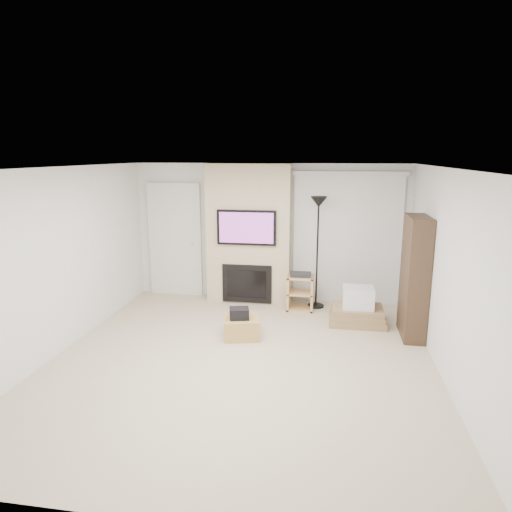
% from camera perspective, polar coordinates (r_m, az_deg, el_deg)
% --- Properties ---
extents(floor, '(5.00, 5.50, 0.00)m').
position_cam_1_polar(floor, '(6.17, -1.82, -12.95)').
color(floor, '#C4B294').
rests_on(floor, ground).
extents(ceiling, '(5.00, 5.50, 0.00)m').
position_cam_1_polar(ceiling, '(5.56, -2.01, 10.95)').
color(ceiling, white).
rests_on(ceiling, wall_back).
extents(wall_back, '(5.00, 0.00, 2.50)m').
position_cam_1_polar(wall_back, '(8.40, 1.69, 2.96)').
color(wall_back, silver).
rests_on(wall_back, ground).
extents(wall_front, '(5.00, 0.00, 2.50)m').
position_cam_1_polar(wall_front, '(3.24, -11.54, -13.56)').
color(wall_front, silver).
rests_on(wall_front, ground).
extents(wall_left, '(0.00, 5.50, 2.50)m').
position_cam_1_polar(wall_left, '(6.67, -23.48, -0.65)').
color(wall_left, silver).
rests_on(wall_left, ground).
extents(wall_right, '(0.00, 5.50, 2.50)m').
position_cam_1_polar(wall_right, '(5.81, 23.08, -2.47)').
color(wall_right, silver).
rests_on(wall_right, ground).
extents(hvac_vent, '(0.35, 0.18, 0.01)m').
position_cam_1_polar(hvac_vent, '(6.29, 3.07, 11.12)').
color(hvac_vent, silver).
rests_on(hvac_vent, ceiling).
extents(ottoman, '(0.60, 0.60, 0.30)m').
position_cam_1_polar(ottoman, '(6.85, -1.86, -8.87)').
color(ottoman, tan).
rests_on(ottoman, floor).
extents(black_bag, '(0.32, 0.28, 0.16)m').
position_cam_1_polar(black_bag, '(6.73, -2.11, -7.18)').
color(black_bag, black).
rests_on(black_bag, ottoman).
extents(fireplace_wall, '(1.50, 0.47, 2.50)m').
position_cam_1_polar(fireplace_wall, '(8.25, -0.92, 2.69)').
color(fireplace_wall, beige).
rests_on(fireplace_wall, floor).
extents(entry_door, '(1.02, 0.11, 2.14)m').
position_cam_1_polar(entry_door, '(8.81, -10.04, 1.94)').
color(entry_door, silver).
rests_on(entry_door, floor).
extents(vertical_blinds, '(1.98, 0.10, 2.37)m').
position_cam_1_polar(vertical_blinds, '(8.28, 11.31, 2.74)').
color(vertical_blinds, silver).
rests_on(vertical_blinds, floor).
extents(floor_lamp, '(0.29, 0.29, 1.96)m').
position_cam_1_polar(floor_lamp, '(7.89, 7.78, 4.38)').
color(floor_lamp, black).
rests_on(floor_lamp, floor).
extents(av_stand, '(0.45, 0.38, 0.66)m').
position_cam_1_polar(av_stand, '(7.98, 5.57, -4.29)').
color(av_stand, '#DEAC66').
rests_on(av_stand, floor).
extents(box_stack, '(0.88, 0.67, 0.59)m').
position_cam_1_polar(box_stack, '(7.53, 12.56, -6.55)').
color(box_stack, '#93754D').
rests_on(box_stack, floor).
extents(bookshelf, '(0.30, 0.80, 1.80)m').
position_cam_1_polar(bookshelf, '(7.06, 19.20, -2.54)').
color(bookshelf, '#322317').
rests_on(bookshelf, floor).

